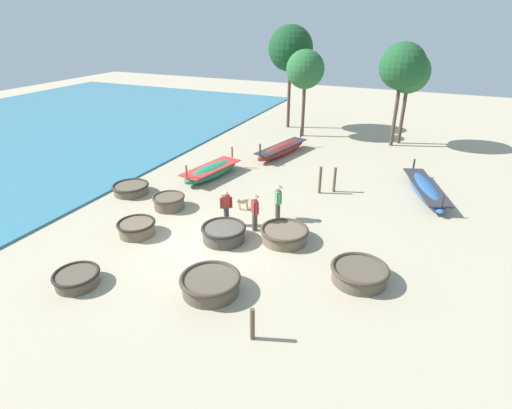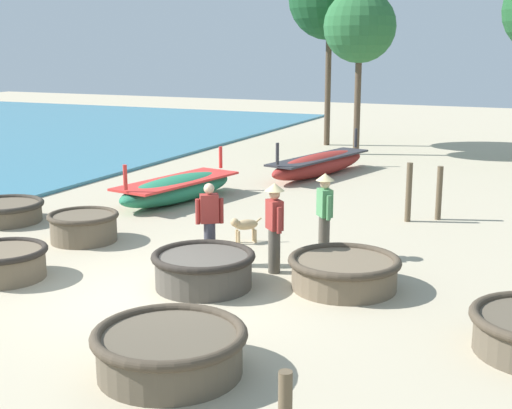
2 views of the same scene
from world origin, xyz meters
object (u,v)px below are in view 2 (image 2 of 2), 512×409
(coracle_upturned, at_px, (84,226))
(fisherman_with_hat, at_px, (274,222))
(coracle_weathered, at_px, (204,268))
(mooring_post_shoreline, at_px, (409,192))
(coracle_far_left, at_px, (5,211))
(coracle_front_left, at_px, (344,271))
(coracle_beside_post, at_px, (4,262))
(coracle_center, at_px, (170,349))
(mooring_post_inland, at_px, (439,193))
(long_boat_ochre_hull, at_px, (177,188))
(fisherman_standing_left, at_px, (210,222))
(tree_right_mid, at_px, (360,27))
(long_boat_red_hull, at_px, (319,164))
(fisherman_standing_right, at_px, (325,209))
(dog, at_px, (244,226))

(coracle_upturned, height_order, fisherman_with_hat, fisherman_with_hat)
(coracle_weathered, xyz_separation_m, mooring_post_shoreline, (2.21, 6.08, 0.36))
(coracle_far_left, bearing_deg, fisherman_with_hat, -7.69)
(coracle_front_left, relative_size, coracle_far_left, 1.07)
(coracle_beside_post, bearing_deg, coracle_center, -24.02)
(coracle_center, distance_m, coracle_upturned, 6.74)
(fisherman_with_hat, bearing_deg, coracle_weathered, -123.55)
(coracle_front_left, height_order, mooring_post_inland, mooring_post_inland)
(coracle_front_left, relative_size, long_boat_ochre_hull, 0.45)
(fisherman_standing_left, bearing_deg, tree_right_mid, 95.30)
(long_boat_red_hull, height_order, tree_right_mid, tree_right_mid)
(coracle_center, distance_m, fisherman_with_hat, 4.37)
(long_boat_ochre_hull, xyz_separation_m, fisherman_standing_right, (5.17, -3.24, 0.60))
(long_boat_ochre_hull, bearing_deg, fisherman_with_hat, -44.34)
(coracle_beside_post, distance_m, mooring_post_inland, 9.87)
(coracle_front_left, xyz_separation_m, mooring_post_shoreline, (-0.01, 5.15, 0.40))
(fisherman_standing_right, height_order, mooring_post_inland, fisherman_standing_right)
(mooring_post_shoreline, bearing_deg, long_boat_ochre_hull, -177.18)
(dog, relative_size, mooring_post_shoreline, 0.39)
(fisherman_standing_left, relative_size, tree_right_mid, 0.26)
(coracle_far_left, distance_m, long_boat_ochre_hull, 4.42)
(coracle_center, bearing_deg, fisherman_standing_left, 111.11)
(dog, xyz_separation_m, mooring_post_shoreline, (2.75, 3.25, 0.33))
(fisherman_standing_right, relative_size, mooring_post_inland, 1.30)
(long_boat_ochre_hull, xyz_separation_m, mooring_post_shoreline, (6.07, 0.30, 0.34))
(coracle_front_left, relative_size, coracle_weathered, 1.08)
(coracle_center, distance_m, fisherman_standing_right, 5.66)
(tree_right_mid, bearing_deg, coracle_far_left, -108.68)
(fisherman_standing_right, bearing_deg, mooring_post_shoreline, 75.84)
(coracle_front_left, distance_m, coracle_center, 4.15)
(coracle_center, bearing_deg, long_boat_ochre_hull, 119.48)
(coracle_weathered, distance_m, coracle_center, 3.30)
(tree_right_mid, bearing_deg, coracle_beside_post, -95.51)
(coracle_far_left, xyz_separation_m, fisherman_standing_left, (5.96, -1.01, 0.57))
(coracle_beside_post, bearing_deg, dog, 52.69)
(coracle_far_left, xyz_separation_m, mooring_post_inland, (9.29, 4.35, 0.37))
(long_boat_ochre_hull, bearing_deg, coracle_upturned, -88.00)
(coracle_upturned, distance_m, long_boat_ochre_hull, 4.21)
(coracle_upturned, distance_m, coracle_far_left, 2.82)
(coracle_weathered, relative_size, coracle_far_left, 0.98)
(coracle_front_left, bearing_deg, coracle_beside_post, -161.10)
(coracle_weathered, xyz_separation_m, fisherman_standing_left, (-0.49, 1.19, 0.50))
(long_boat_red_hull, height_order, fisherman_with_hat, fisherman_with_hat)
(coracle_center, xyz_separation_m, tree_right_mid, (-3.01, 18.91, 4.38))
(dog, distance_m, tree_right_mid, 13.75)
(coracle_weathered, relative_size, fisherman_standing_right, 1.07)
(coracle_far_left, height_order, fisherman_with_hat, fisherman_with_hat)
(coracle_center, xyz_separation_m, mooring_post_inland, (1.68, 9.64, 0.32))
(coracle_upturned, xyz_separation_m, tree_right_mid, (1.86, 14.25, 4.37))
(coracle_far_left, bearing_deg, fisherman_standing_right, 2.46)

